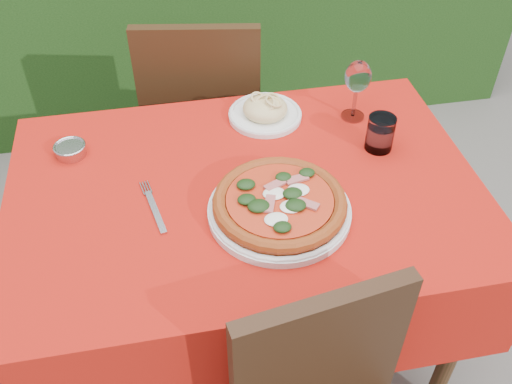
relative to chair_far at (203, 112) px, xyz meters
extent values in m
plane|color=#605B57|center=(0.04, -0.67, -0.53)|extent=(60.00, 60.00, 0.00)
cube|color=#442715|center=(0.04, -0.67, 0.19)|extent=(1.20, 0.80, 0.04)
cylinder|color=#442715|center=(0.58, -1.01, -0.18)|extent=(0.05, 0.05, 0.70)
cylinder|color=#442715|center=(-0.50, -0.33, -0.18)|extent=(0.05, 0.05, 0.70)
cylinder|color=#442715|center=(0.58, -0.33, -0.18)|extent=(0.05, 0.05, 0.70)
cube|color=red|center=(0.04, -0.67, 0.05)|extent=(1.26, 0.86, 0.32)
cube|color=black|center=(0.12, -1.16, 0.13)|extent=(0.40, 0.10, 0.44)
cube|color=black|center=(0.01, 0.09, -0.08)|extent=(0.49, 0.49, 0.04)
cube|color=black|center=(-0.02, -0.10, 0.17)|extent=(0.42, 0.11, 0.46)
cylinder|color=black|center=(0.22, 0.23, -0.32)|extent=(0.04, 0.04, 0.43)
cylinder|color=black|center=(-0.13, 0.29, -0.32)|extent=(0.04, 0.04, 0.43)
cylinder|color=black|center=(0.16, -0.12, -0.32)|extent=(0.04, 0.04, 0.43)
cylinder|color=black|center=(-0.19, -0.06, -0.32)|extent=(0.04, 0.04, 0.43)
cylinder|color=silver|center=(0.11, -0.79, 0.22)|extent=(0.36, 0.36, 0.02)
cylinder|color=#B64919|center=(0.11, -0.79, 0.25)|extent=(0.33, 0.33, 0.02)
cylinder|color=#9B0C0A|center=(0.11, -0.79, 0.26)|extent=(0.27, 0.27, 0.01)
cylinder|color=white|center=(0.16, -0.37, 0.22)|extent=(0.22, 0.22, 0.02)
ellipsoid|color=#D4C184|center=(0.16, -0.37, 0.25)|extent=(0.17, 0.17, 0.06)
cylinder|color=white|center=(0.45, -0.58, 0.27)|extent=(0.08, 0.08, 0.10)
cylinder|color=#A5CDE0|center=(0.45, -0.58, 0.25)|extent=(0.07, 0.07, 0.07)
cylinder|color=silver|center=(0.42, -0.42, 0.22)|extent=(0.07, 0.07, 0.01)
cylinder|color=silver|center=(0.42, -0.42, 0.27)|extent=(0.01, 0.01, 0.10)
ellipsoid|color=silver|center=(0.42, -0.42, 0.36)|extent=(0.08, 0.08, 0.10)
cube|color=#BCBCC3|center=(-0.20, -0.73, 0.22)|extent=(0.07, 0.22, 0.01)
cylinder|color=#B4B4BB|center=(-0.42, -0.45, 0.23)|extent=(0.08, 0.08, 0.03)
camera|label=1|loc=(-0.14, -1.78, 1.23)|focal=40.00mm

